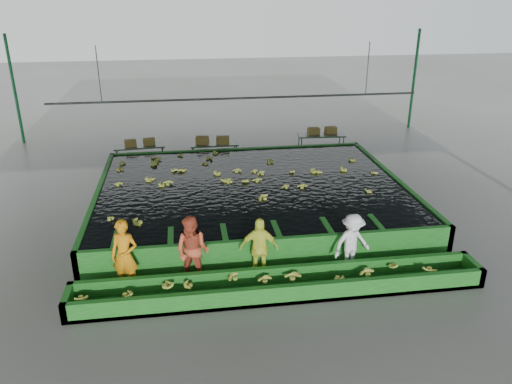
{
  "coord_description": "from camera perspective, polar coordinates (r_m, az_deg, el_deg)",
  "views": [
    {
      "loc": [
        -2.1,
        -13.63,
        6.86
      ],
      "look_at": [
        0.0,
        0.5,
        1.0
      ],
      "focal_mm": 35.0,
      "sensor_mm": 36.0,
      "label": 1
    }
  ],
  "objects": [
    {
      "name": "packing_table_right",
      "position": [
        22.26,
        7.41,
        5.42
      ],
      "size": [
        2.09,
        0.96,
        0.93
      ],
      "primitive_type": null,
      "rotation": [
        0.0,
        0.0,
        -0.07
      ],
      "color": "#59605B",
      "rests_on": "ground"
    },
    {
      "name": "worker_a",
      "position": [
        12.45,
        -14.79,
        -7.02
      ],
      "size": [
        0.77,
        0.61,
        1.83
      ],
      "primitive_type": "imported",
      "rotation": [
        0.0,
        0.0,
        -0.29
      ],
      "color": "orange",
      "rests_on": "ground"
    },
    {
      "name": "box_stack_right",
      "position": [
        22.23,
        7.56,
        6.64
      ],
      "size": [
        1.3,
        0.43,
        0.27
      ],
      "primitive_type": null,
      "rotation": [
        0.0,
        0.0,
        0.06
      ],
      "color": "olive",
      "rests_on": "packing_table_right"
    },
    {
      "name": "packing_table_left",
      "position": [
        21.06,
        -13.09,
        4.02
      ],
      "size": [
        2.09,
        0.99,
        0.92
      ],
      "primitive_type": null,
      "rotation": [
        0.0,
        0.0,
        0.09
      ],
      "color": "#59605B",
      "rests_on": "ground"
    },
    {
      "name": "rail_hanger_left",
      "position": [
        19.07,
        -17.55,
        12.68
      ],
      "size": [
        0.04,
        0.04,
        2.0
      ],
      "primitive_type": "cylinder",
      "color": "#59605B",
      "rests_on": "shed_roof"
    },
    {
      "name": "rail_hanger_right",
      "position": [
        20.14,
        12.64,
        13.63
      ],
      "size": [
        0.04,
        0.04,
        2.0
      ],
      "primitive_type": "cylinder",
      "color": "#59605B",
      "rests_on": "shed_roof"
    },
    {
      "name": "flotation_tank",
      "position": [
        16.56,
        -0.51,
        -0.46
      ],
      "size": [
        10.0,
        8.0,
        0.9
      ],
      "primitive_type": null,
      "color": "#1B651C",
      "rests_on": "ground"
    },
    {
      "name": "ground",
      "position": [
        15.4,
        0.27,
        -4.14
      ],
      "size": [
        80.0,
        80.0,
        0.0
      ],
      "primitive_type": "plane",
      "color": "#60605A",
      "rests_on": "ground"
    },
    {
      "name": "worker_d",
      "position": [
        13.06,
        10.92,
        -5.76
      ],
      "size": [
        1.16,
        0.85,
        1.6
      ],
      "primitive_type": "imported",
      "rotation": [
        0.0,
        0.0,
        0.27
      ],
      "color": "white",
      "rests_on": "ground"
    },
    {
      "name": "sorting_trough",
      "position": [
        12.19,
        2.88,
        -10.55
      ],
      "size": [
        10.0,
        1.0,
        0.5
      ],
      "primitive_type": null,
      "color": "#1B651C",
      "rests_on": "ground"
    },
    {
      "name": "cableway_rail",
      "position": [
        19.14,
        -2.02,
        10.66
      ],
      "size": [
        0.08,
        0.08,
        14.0
      ],
      "primitive_type": "cylinder",
      "color": "#59605B",
      "rests_on": "shed_roof"
    },
    {
      "name": "box_stack_mid",
      "position": [
        20.75,
        -4.98,
        5.53
      ],
      "size": [
        1.41,
        0.56,
        0.3
      ],
      "primitive_type": null,
      "rotation": [
        0.0,
        0.0,
        -0.14
      ],
      "color": "olive",
      "rests_on": "packing_table_mid"
    },
    {
      "name": "worker_b",
      "position": [
        12.36,
        -7.25,
        -6.71
      ],
      "size": [
        1.08,
        0.99,
        1.8
      ],
      "primitive_type": "imported",
      "rotation": [
        0.0,
        0.0,
        -0.43
      ],
      "color": "#C74F31",
      "rests_on": "ground"
    },
    {
      "name": "floating_bananas",
      "position": [
        17.15,
        -0.88,
        1.79
      ],
      "size": [
        9.06,
        6.18,
        0.12
      ],
      "primitive_type": null,
      "color": "#9FAD37",
      "rests_on": "tank_water"
    },
    {
      "name": "trough_bananas",
      "position": [
        12.11,
        2.9,
        -9.96
      ],
      "size": [
        8.55,
        0.57,
        0.11
      ],
      "primitive_type": null,
      "color": "#9FAD37",
      "rests_on": "sorting_trough"
    },
    {
      "name": "shed_posts",
      "position": [
        14.46,
        0.29,
        4.76
      ],
      "size": [
        20.0,
        22.0,
        5.0
      ],
      "primitive_type": null,
      "color": "#1A6536",
      "rests_on": "ground"
    },
    {
      "name": "tank_water",
      "position": [
        16.41,
        -0.51,
        0.83
      ],
      "size": [
        9.7,
        7.7,
        0.0
      ],
      "primitive_type": "cube",
      "color": "black",
      "rests_on": "flotation_tank"
    },
    {
      "name": "shed_roof",
      "position": [
        13.91,
        0.31,
        14.63
      ],
      "size": [
        20.0,
        22.0,
        0.04
      ],
      "primitive_type": "cube",
      "color": "slate",
      "rests_on": "shed_posts"
    },
    {
      "name": "worker_c",
      "position": [
        12.5,
        0.34,
        -6.51
      ],
      "size": [
        1.02,
        0.53,
        1.66
      ],
      "primitive_type": "imported",
      "rotation": [
        0.0,
        0.0,
        -0.14
      ],
      "color": "#EEF846",
      "rests_on": "ground"
    },
    {
      "name": "packing_table_mid",
      "position": [
        20.94,
        -4.78,
        4.41
      ],
      "size": [
        1.98,
        0.81,
        0.9
      ],
      "primitive_type": null,
      "rotation": [
        0.0,
        0.0,
        0.01
      ],
      "color": "#59605B",
      "rests_on": "ground"
    },
    {
      "name": "box_stack_left",
      "position": [
        20.89,
        -13.11,
        5.2
      ],
      "size": [
        1.24,
        0.52,
        0.26
      ],
      "primitive_type": null,
      "rotation": [
        0.0,
        0.0,
        0.16
      ],
      "color": "olive",
      "rests_on": "packing_table_left"
    }
  ]
}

